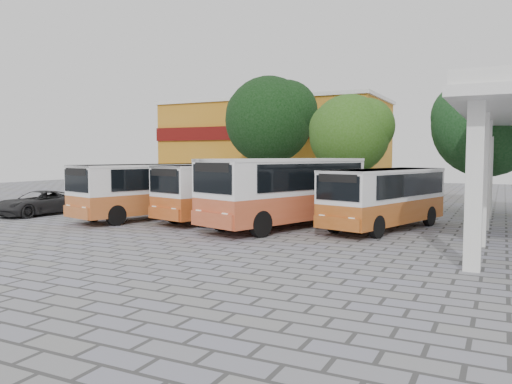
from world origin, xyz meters
The scene contains 10 objects.
ground centered at (0.00, 0.00, 0.00)m, with size 90.00×90.00×0.00m, color gray.
shophouse_block centered at (-11.00, 25.99, 4.16)m, with size 20.40×10.40×8.30m.
bus_far_left centered at (-7.59, 2.64, 1.61)m, with size 4.38×8.16×2.77m.
bus_centre_left centered at (-3.72, 3.98, 1.60)m, with size 4.41×8.13×2.76m.
bus_centre_right centered at (-0.12, 2.97, 1.78)m, with size 5.22×9.11×3.08m.
bus_far_right centered at (3.96, 4.34, 1.52)m, with size 4.23×7.74×2.63m.
tree_left centered at (-6.89, 15.93, 6.02)m, with size 6.72×6.40×9.01m.
tree_middle centered at (-0.03, 12.96, 4.69)m, with size 5.21×4.96×7.01m.
tree_right centered at (7.70, 13.06, 5.15)m, with size 6.15×5.86×7.89m.
parked_car centered at (-14.00, 1.36, 0.65)m, with size 2.16×4.69×1.30m, color #232324.
Camera 1 is at (8.56, -17.48, 3.21)m, focal length 35.00 mm.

